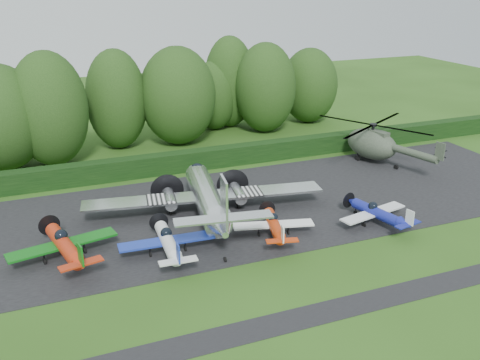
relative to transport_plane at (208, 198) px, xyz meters
name	(u,v)px	position (x,y,z in m)	size (l,w,h in m)	color
ground	(232,275)	(-1.38, -9.15, -1.80)	(160.00, 160.00, 0.00)	#264814
apron	(189,216)	(-1.38, 0.85, -1.80)	(70.00, 18.00, 0.01)	black
taxiway_verge	(269,326)	(-1.38, -15.15, -1.80)	(70.00, 2.00, 0.00)	black
hedgerow	(158,174)	(-1.38, 11.85, -1.80)	(90.00, 1.60, 2.00)	black
transport_plane	(208,198)	(0.00, 0.00, 0.00)	(20.14, 15.44, 6.45)	white
light_plane_red	(65,245)	(-11.54, -2.97, -0.58)	(7.63, 8.02, 2.93)	#B32B10
light_plane_white	(168,242)	(-4.65, -4.96, -0.69)	(6.91, 7.26, 2.65)	silver
light_plane_orange	(274,225)	(3.62, -5.08, -0.80)	(6.24, 6.56, 2.40)	red
light_plane_blue	(377,213)	(12.24, -6.15, -0.78)	(6.35, 6.68, 2.44)	navy
helicopter	(372,141)	(20.87, 7.23, 0.42)	(12.86, 15.05, 4.14)	#323C2E
sign_board	(375,139)	(23.44, 10.28, -0.48)	(3.46, 0.13, 1.95)	#3F3326
tree_2	(50,109)	(-10.75, 18.65, 4.16)	(7.78, 7.78, 11.95)	black
tree_3	(178,96)	(3.47, 21.24, 3.90)	(8.82, 8.82, 11.41)	black
tree_4	(116,100)	(-3.41, 22.15, 3.86)	(6.87, 6.87, 11.34)	black
tree_6	(309,86)	(22.45, 24.41, 3.16)	(7.52, 7.52, 9.94)	black
tree_8	(265,88)	(15.03, 22.26, 3.80)	(7.66, 7.66, 11.23)	black
tree_9	(214,96)	(9.35, 25.66, 2.59)	(6.20, 6.20, 8.80)	black
tree_10	(230,82)	(11.75, 26.16, 4.06)	(6.61, 6.61, 11.75)	black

